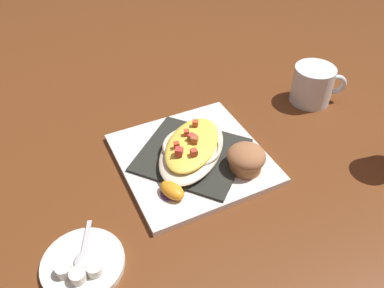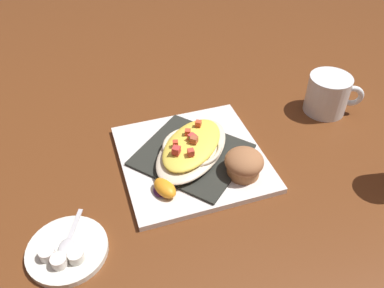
{
  "view_description": "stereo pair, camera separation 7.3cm",
  "coord_description": "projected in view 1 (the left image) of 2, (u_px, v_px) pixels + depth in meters",
  "views": [
    {
      "loc": [
        -0.31,
        -0.45,
        0.53
      ],
      "look_at": [
        0.0,
        0.0,
        0.04
      ],
      "focal_mm": 36.99,
      "sensor_mm": 36.0,
      "label": 1
    },
    {
      "loc": [
        -0.24,
        -0.49,
        0.53
      ],
      "look_at": [
        0.0,
        0.0,
        0.04
      ],
      "focal_mm": 36.99,
      "sensor_mm": 36.0,
      "label": 2
    }
  ],
  "objects": [
    {
      "name": "ground_plane",
      "position": [
        192.0,
        160.0,
        0.76
      ],
      "size": [
        2.6,
        2.6,
        0.0
      ],
      "primitive_type": "plane",
      "color": "brown"
    },
    {
      "name": "coffee_mug",
      "position": [
        312.0,
        87.0,
        0.88
      ],
      "size": [
        0.11,
        0.09,
        0.08
      ],
      "color": "white",
      "rests_on": "ground_plane"
    },
    {
      "name": "creamer_saucer",
      "position": [
        83.0,
        264.0,
        0.58
      ],
      "size": [
        0.12,
        0.12,
        0.01
      ],
      "primitive_type": "cylinder",
      "color": "white",
      "rests_on": "ground_plane"
    },
    {
      "name": "gratin_dish",
      "position": [
        192.0,
        147.0,
        0.74
      ],
      "size": [
        0.22,
        0.2,
        0.05
      ],
      "color": "beige",
      "rests_on": "folded_napkin"
    },
    {
      "name": "creamer_cup_0",
      "position": [
        64.0,
        270.0,
        0.56
      ],
      "size": [
        0.02,
        0.02,
        0.02
      ],
      "primitive_type": "cylinder",
      "color": "white",
      "rests_on": "creamer_saucer"
    },
    {
      "name": "creamer_cup_1",
      "position": [
        78.0,
        276.0,
        0.56
      ],
      "size": [
        0.02,
        0.02,
        0.02
      ],
      "primitive_type": "cylinder",
      "color": "white",
      "rests_on": "creamer_saucer"
    },
    {
      "name": "orange_garnish",
      "position": [
        172.0,
        190.0,
        0.67
      ],
      "size": [
        0.06,
        0.06,
        0.02
      ],
      "color": "#4E265C",
      "rests_on": "square_plate"
    },
    {
      "name": "creamer_cup_2",
      "position": [
        95.0,
        269.0,
        0.56
      ],
      "size": [
        0.02,
        0.02,
        0.02
      ],
      "primitive_type": "cylinder",
      "color": "white",
      "rests_on": "creamer_saucer"
    },
    {
      "name": "muffin",
      "position": [
        246.0,
        159.0,
        0.71
      ],
      "size": [
        0.07,
        0.07,
        0.05
      ],
      "color": "#A66A3D",
      "rests_on": "square_plate"
    },
    {
      "name": "square_plate",
      "position": [
        192.0,
        158.0,
        0.75
      ],
      "size": [
        0.3,
        0.3,
        0.01
      ],
      "primitive_type": "cube",
      "rotation": [
        0.0,
        0.0,
        -0.14
      ],
      "color": "white",
      "rests_on": "ground_plane"
    },
    {
      "name": "spoon",
      "position": [
        83.0,
        256.0,
        0.58
      ],
      "size": [
        0.06,
        0.08,
        0.01
      ],
      "color": "silver",
      "rests_on": "creamer_saucer"
    },
    {
      "name": "folded_napkin",
      "position": [
        192.0,
        155.0,
        0.75
      ],
      "size": [
        0.25,
        0.25,
        0.01
      ],
      "primitive_type": "cube",
      "rotation": [
        0.0,
        0.0,
        0.57
      ],
      "color": "#292A25",
      "rests_on": "square_plate"
    }
  ]
}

